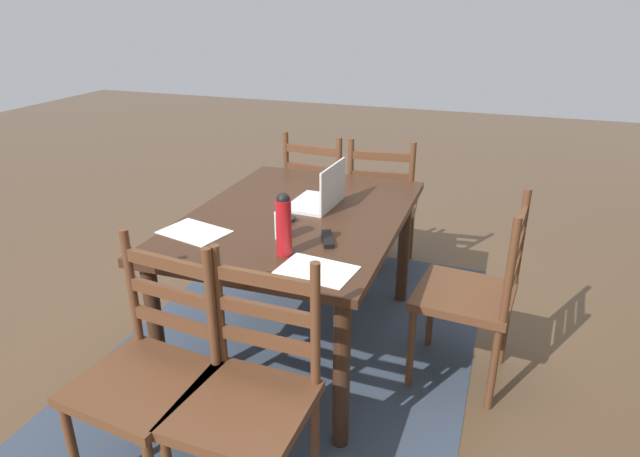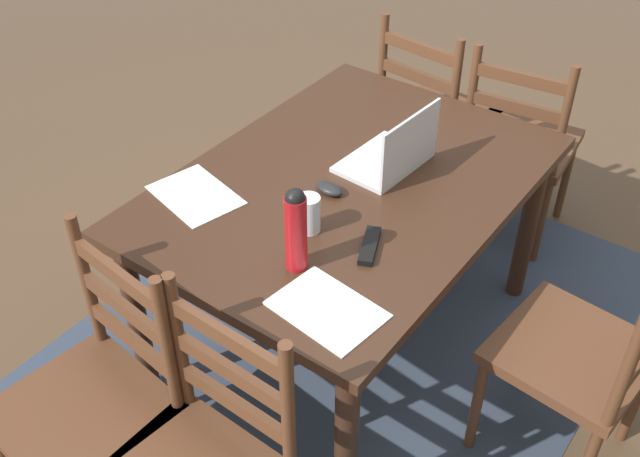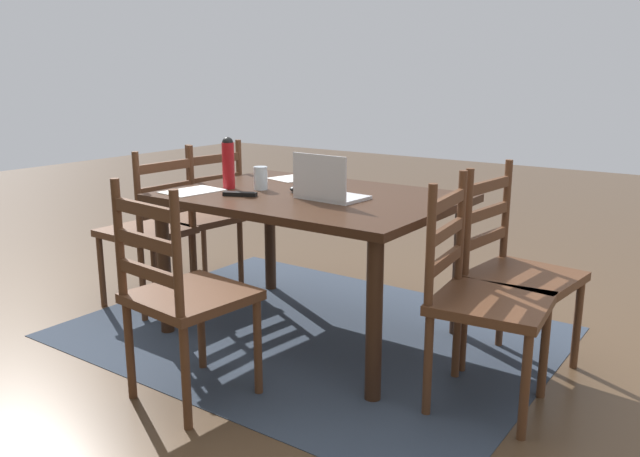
{
  "view_description": "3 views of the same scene",
  "coord_description": "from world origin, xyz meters",
  "px_view_note": "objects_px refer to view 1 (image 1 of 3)",
  "views": [
    {
      "loc": [
        2.38,
        0.95,
        1.75
      ],
      "look_at": [
        -0.13,
        0.08,
        0.64
      ],
      "focal_mm": 30.98,
      "sensor_mm": 36.0,
      "label": 1
    },
    {
      "loc": [
        1.74,
        1.14,
        2.2
      ],
      "look_at": [
        0.12,
        -0.03,
        0.61
      ],
      "focal_mm": 42.1,
      "sensor_mm": 36.0,
      "label": 2
    },
    {
      "loc": [
        -1.89,
        2.6,
        1.35
      ],
      "look_at": [
        -0.14,
        0.11,
        0.61
      ],
      "focal_mm": 36.07,
      "sensor_mm": 36.0,
      "label": 3
    }
  ],
  "objects_px": {
    "water_bottle": "(284,223)",
    "tv_remote": "(328,239)",
    "chair_left_far": "(382,207)",
    "drinking_glass": "(282,225)",
    "chair_far_head": "(473,295)",
    "laptop": "(322,195)",
    "chair_right_near": "(149,374)",
    "chair_left_near": "(322,200)",
    "dining_table": "(297,231)",
    "computer_mouse": "(287,217)",
    "chair_right_far": "(248,399)"
  },
  "relations": [
    {
      "from": "chair_right_far",
      "to": "drinking_glass",
      "type": "relative_size",
      "value": 7.78
    },
    {
      "from": "chair_right_far",
      "to": "chair_left_far",
      "type": "relative_size",
      "value": 1.0
    },
    {
      "from": "chair_right_near",
      "to": "laptop",
      "type": "bearing_deg",
      "value": 166.44
    },
    {
      "from": "chair_right_near",
      "to": "tv_remote",
      "type": "relative_size",
      "value": 5.59
    },
    {
      "from": "dining_table",
      "to": "chair_left_far",
      "type": "bearing_deg",
      "value": 168.22
    },
    {
      "from": "water_bottle",
      "to": "drinking_glass",
      "type": "bearing_deg",
      "value": -155.01
    },
    {
      "from": "dining_table",
      "to": "water_bottle",
      "type": "xyz_separation_m",
      "value": [
        0.45,
        0.12,
        0.23
      ]
    },
    {
      "from": "dining_table",
      "to": "chair_right_near",
      "type": "distance_m",
      "value": 1.05
    },
    {
      "from": "chair_left_far",
      "to": "drinking_glass",
      "type": "relative_size",
      "value": 7.78
    },
    {
      "from": "chair_right_near",
      "to": "chair_left_far",
      "type": "relative_size",
      "value": 1.0
    },
    {
      "from": "chair_right_far",
      "to": "laptop",
      "type": "relative_size",
      "value": 2.84
    },
    {
      "from": "drinking_glass",
      "to": "tv_remote",
      "type": "distance_m",
      "value": 0.21
    },
    {
      "from": "water_bottle",
      "to": "tv_remote",
      "type": "bearing_deg",
      "value": 146.59
    },
    {
      "from": "water_bottle",
      "to": "chair_far_head",
      "type": "bearing_deg",
      "value": 120.32
    },
    {
      "from": "chair_left_near",
      "to": "water_bottle",
      "type": "xyz_separation_m",
      "value": [
        1.46,
        0.33,
        0.43
      ]
    },
    {
      "from": "chair_right_near",
      "to": "tv_remote",
      "type": "bearing_deg",
      "value": 149.06
    },
    {
      "from": "laptop",
      "to": "chair_far_head",
      "type": "bearing_deg",
      "value": 78.97
    },
    {
      "from": "chair_left_far",
      "to": "water_bottle",
      "type": "height_order",
      "value": "water_bottle"
    },
    {
      "from": "chair_right_far",
      "to": "tv_remote",
      "type": "xyz_separation_m",
      "value": [
        -0.75,
        0.04,
        0.3
      ]
    },
    {
      "from": "chair_left_near",
      "to": "drinking_glass",
      "type": "distance_m",
      "value": 1.37
    },
    {
      "from": "chair_left_far",
      "to": "computer_mouse",
      "type": "bearing_deg",
      "value": -11.51
    },
    {
      "from": "dining_table",
      "to": "chair_right_far",
      "type": "height_order",
      "value": "chair_right_far"
    },
    {
      "from": "laptop",
      "to": "chair_left_far",
      "type": "bearing_deg",
      "value": 171.27
    },
    {
      "from": "chair_far_head",
      "to": "laptop",
      "type": "height_order",
      "value": "laptop"
    },
    {
      "from": "drinking_glass",
      "to": "chair_right_near",
      "type": "bearing_deg",
      "value": -19.13
    },
    {
      "from": "chair_far_head",
      "to": "laptop",
      "type": "distance_m",
      "value": 0.89
    },
    {
      "from": "laptop",
      "to": "water_bottle",
      "type": "xyz_separation_m",
      "value": [
        0.6,
        0.04,
        0.08
      ]
    },
    {
      "from": "chair_right_near",
      "to": "laptop",
      "type": "relative_size",
      "value": 2.84
    },
    {
      "from": "dining_table",
      "to": "computer_mouse",
      "type": "relative_size",
      "value": 14.37
    },
    {
      "from": "drinking_glass",
      "to": "tv_remote",
      "type": "xyz_separation_m",
      "value": [
        -0.03,
        0.2,
        -0.05
      ]
    },
    {
      "from": "computer_mouse",
      "to": "water_bottle",
      "type": "bearing_deg",
      "value": 25.2
    },
    {
      "from": "dining_table",
      "to": "chair_far_head",
      "type": "relative_size",
      "value": 1.51
    },
    {
      "from": "water_bottle",
      "to": "tv_remote",
      "type": "height_order",
      "value": "water_bottle"
    },
    {
      "from": "chair_right_far",
      "to": "water_bottle",
      "type": "bearing_deg",
      "value": -171.18
    },
    {
      "from": "chair_right_near",
      "to": "water_bottle",
      "type": "bearing_deg",
      "value": 149.95
    },
    {
      "from": "water_bottle",
      "to": "computer_mouse",
      "type": "bearing_deg",
      "value": -159.09
    },
    {
      "from": "chair_left_near",
      "to": "water_bottle",
      "type": "relative_size",
      "value": 3.47
    },
    {
      "from": "dining_table",
      "to": "computer_mouse",
      "type": "distance_m",
      "value": 0.15
    },
    {
      "from": "chair_right_far",
      "to": "tv_remote",
      "type": "distance_m",
      "value": 0.81
    },
    {
      "from": "water_bottle",
      "to": "drinking_glass",
      "type": "xyz_separation_m",
      "value": [
        -0.16,
        -0.07,
        -0.08
      ]
    },
    {
      "from": "chair_left_near",
      "to": "tv_remote",
      "type": "xyz_separation_m",
      "value": [
        1.27,
        0.46,
        0.3
      ]
    },
    {
      "from": "chair_far_head",
      "to": "chair_left_far",
      "type": "distance_m",
      "value": 1.22
    },
    {
      "from": "chair_right_far",
      "to": "chair_left_near",
      "type": "xyz_separation_m",
      "value": [
        -2.01,
        -0.42,
        0.0
      ]
    },
    {
      "from": "chair_left_near",
      "to": "computer_mouse",
      "type": "height_order",
      "value": "chair_left_near"
    },
    {
      "from": "chair_far_head",
      "to": "dining_table",
      "type": "bearing_deg",
      "value": -90.26
    },
    {
      "from": "dining_table",
      "to": "chair_left_far",
      "type": "xyz_separation_m",
      "value": [
        -1.01,
        0.21,
        -0.2
      ]
    },
    {
      "from": "drinking_glass",
      "to": "chair_right_far",
      "type": "bearing_deg",
      "value": 12.64
    },
    {
      "from": "chair_right_far",
      "to": "chair_left_near",
      "type": "bearing_deg",
      "value": -168.29
    },
    {
      "from": "water_bottle",
      "to": "drinking_glass",
      "type": "relative_size",
      "value": 2.24
    },
    {
      "from": "chair_left_near",
      "to": "laptop",
      "type": "distance_m",
      "value": 0.97
    }
  ]
}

